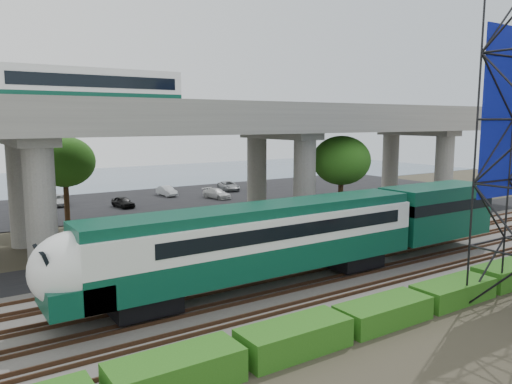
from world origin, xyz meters
TOP-DOWN VIEW (x-y plane):
  - ground at (0.00, 0.00)m, footprint 140.00×140.00m
  - ballast_bed at (0.00, 2.00)m, footprint 90.00×12.00m
  - service_road at (0.00, 10.50)m, footprint 90.00×5.00m
  - parking_lot at (0.00, 34.00)m, footprint 90.00×18.00m
  - harbor_water at (0.00, 56.00)m, footprint 140.00×40.00m
  - rail_tracks at (0.00, 2.00)m, footprint 90.00×9.52m
  - commuter_train at (0.91, 2.00)m, footprint 29.30×3.06m
  - overpass at (-0.42, 16.00)m, footprint 80.00×12.00m
  - hedge_strip at (1.01, -4.30)m, footprint 34.60×1.80m
  - trees at (-4.67, 16.17)m, footprint 40.94×16.94m
  - parked_cars at (0.34, 33.54)m, footprint 36.53×9.28m

SIDE VIEW (x-z plane):
  - ground at x=0.00m, z-range 0.00..0.00m
  - harbor_water at x=0.00m, z-range 0.00..0.03m
  - service_road at x=0.00m, z-range 0.00..0.08m
  - parking_lot at x=0.00m, z-range 0.00..0.08m
  - ballast_bed at x=0.00m, z-range 0.00..0.20m
  - rail_tracks at x=0.00m, z-range 0.20..0.36m
  - hedge_strip at x=1.01m, z-range -0.04..1.16m
  - parked_cars at x=0.34m, z-range 0.03..1.28m
  - commuter_train at x=0.91m, z-range 0.73..5.03m
  - trees at x=-4.67m, z-range 1.73..9.42m
  - overpass at x=-0.42m, z-range 2.01..14.41m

